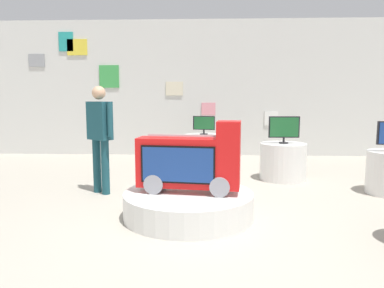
{
  "coord_description": "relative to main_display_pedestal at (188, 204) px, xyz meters",
  "views": [
    {
      "loc": [
        0.03,
        -4.14,
        1.47
      ],
      "look_at": [
        -0.19,
        0.93,
        0.81
      ],
      "focal_mm": 34.28,
      "sensor_mm": 36.0,
      "label": 1
    }
  ],
  "objects": [
    {
      "name": "tv_on_right_rear",
      "position": [
        0.15,
        3.54,
        0.72
      ],
      "size": [
        0.48,
        0.17,
        0.4
      ],
      "color": "black",
      "rests_on": "display_pedestal_right_rear"
    },
    {
      "name": "main_display_pedestal",
      "position": [
        0.0,
        0.0,
        0.0
      ],
      "size": [
        1.58,
        1.58,
        0.31
      ],
      "primitive_type": "cylinder",
      "color": "silver",
      "rests_on": "ground"
    },
    {
      "name": "display_pedestal_center_rear",
      "position": [
        1.57,
        2.1,
        0.17
      ],
      "size": [
        0.81,
        0.81,
        0.65
      ],
      "primitive_type": "cylinder",
      "color": "silver",
      "rests_on": "ground"
    },
    {
      "name": "back_wall_display",
      "position": [
        0.19,
        4.81,
        1.51
      ],
      "size": [
        12.02,
        0.13,
        3.32
      ],
      "color": "silver",
      "rests_on": "ground"
    },
    {
      "name": "shopper_browsing_near_truck",
      "position": [
        -1.38,
        1.05,
        0.79
      ],
      "size": [
        0.47,
        0.38,
        1.62
      ],
      "color": "#194751",
      "rests_on": "ground"
    },
    {
      "name": "novelty_firetruck_tv",
      "position": [
        0.02,
        -0.01,
        0.51
      ],
      "size": [
        1.27,
        0.48,
        0.87
      ],
      "color": "gray",
      "rests_on": "main_display_pedestal"
    },
    {
      "name": "display_pedestal_right_rear",
      "position": [
        0.15,
        3.55,
        0.17
      ],
      "size": [
        0.84,
        0.84,
        0.65
      ],
      "primitive_type": "cylinder",
      "color": "silver",
      "rests_on": "ground"
    },
    {
      "name": "tv_on_center_rear",
      "position": [
        1.57,
        2.1,
        0.77
      ],
      "size": [
        0.54,
        0.16,
        0.47
      ],
      "color": "black",
      "rests_on": "display_pedestal_center_rear"
    },
    {
      "name": "ground_plane",
      "position": [
        0.2,
        -0.21,
        -0.15
      ],
      "size": [
        30.0,
        30.0,
        0.0
      ],
      "primitive_type": "plane",
      "color": "#A8A091"
    }
  ]
}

